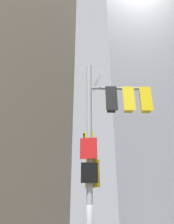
# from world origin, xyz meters

# --- Properties ---
(building_mid_block) EXTENTS (12.70, 12.70, 54.66)m
(building_mid_block) POSITION_xyz_m (2.00, 27.57, 27.33)
(building_mid_block) COLOR #9399A3
(building_mid_block) RESTS_ON ground
(signal_pole_assembly) EXTENTS (3.28, 2.30, 8.41)m
(signal_pole_assembly) POSITION_xyz_m (0.51, 0.39, 5.13)
(signal_pole_assembly) COLOR #9EA0A3
(signal_pole_assembly) RESTS_ON ground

